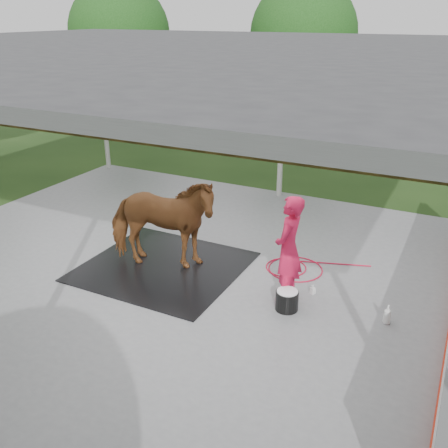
% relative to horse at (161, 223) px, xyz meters
% --- Properties ---
extents(ground, '(100.00, 100.00, 0.00)m').
position_rel_horse_xyz_m(ground, '(0.52, 0.10, -0.97)').
color(ground, '#1E3814').
extents(concrete_slab, '(12.00, 10.00, 0.05)m').
position_rel_horse_xyz_m(concrete_slab, '(0.52, 0.10, -0.95)').
color(concrete_slab, slate).
rests_on(concrete_slab, ground).
extents(pavilion_structure, '(12.60, 10.60, 4.05)m').
position_rel_horse_xyz_m(pavilion_structure, '(0.52, 0.10, 2.99)').
color(pavilion_structure, beige).
rests_on(pavilion_structure, ground).
extents(tree_belt, '(28.00, 28.00, 5.80)m').
position_rel_horse_xyz_m(tree_belt, '(0.82, 1.00, 2.82)').
color(tree_belt, '#382314').
rests_on(tree_belt, ground).
extents(rubber_mat, '(2.90, 2.72, 0.02)m').
position_rel_horse_xyz_m(rubber_mat, '(0.00, 0.00, -0.91)').
color(rubber_mat, black).
rests_on(rubber_mat, concrete_slab).
extents(horse, '(2.32, 1.55, 1.80)m').
position_rel_horse_xyz_m(horse, '(0.00, 0.00, 0.00)').
color(horse, brown).
rests_on(horse, rubber_mat).
extents(handler, '(0.44, 0.67, 1.85)m').
position_rel_horse_xyz_m(handler, '(2.49, 0.00, 0.00)').
color(handler, '#D31642').
rests_on(handler, concrete_slab).
extents(wash_bucket, '(0.38, 0.38, 0.35)m').
position_rel_horse_xyz_m(wash_bucket, '(2.62, -0.33, -0.74)').
color(wash_bucket, black).
rests_on(wash_bucket, concrete_slab).
extents(soap_bottle_a, '(0.13, 0.13, 0.32)m').
position_rel_horse_xyz_m(soap_bottle_a, '(4.17, -0.00, -0.76)').
color(soap_bottle_a, silver).
rests_on(soap_bottle_a, concrete_slab).
extents(soap_bottle_b, '(0.11, 0.11, 0.17)m').
position_rel_horse_xyz_m(soap_bottle_b, '(2.86, 0.34, -0.84)').
color(soap_bottle_b, '#338CD8').
rests_on(soap_bottle_b, concrete_slab).
extents(hose_coil, '(1.84, 1.29, 0.02)m').
position_rel_horse_xyz_m(hose_coil, '(2.25, 1.05, -0.91)').
color(hose_coil, red).
rests_on(hose_coil, concrete_slab).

